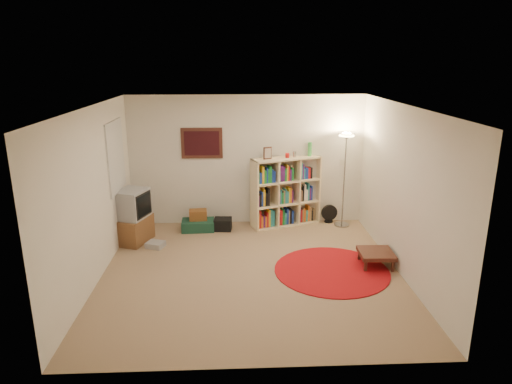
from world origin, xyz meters
TOP-DOWN VIEW (x-y plane):
  - room at (-0.05, 0.05)m, footprint 4.54×4.54m
  - bookshelf at (0.72, 2.07)m, footprint 1.39×0.82m
  - floor_lamp at (1.84, 1.95)m, footprint 0.42×0.42m
  - floor_fan at (1.63, 2.14)m, footprint 0.32×0.20m
  - tv_stand at (-2.03, 1.31)m, footprint 0.65×0.77m
  - dvd_box at (-1.62, 1.04)m, footprint 0.35×0.32m
  - suitcase at (-0.94, 1.83)m, footprint 0.62×0.42m
  - wicker_basket at (-0.94, 1.88)m, footprint 0.35×0.26m
  - duffel_bag at (-0.47, 1.82)m, footprint 0.34×0.29m
  - paper_towel at (0.30, 2.24)m, footprint 0.16×0.16m
  - red_rug at (1.24, -0.02)m, footprint 1.76×1.76m
  - side_table at (1.96, 0.14)m, footprint 0.54×0.54m

SIDE VIEW (x-z plane):
  - red_rug at x=1.24m, z-range 0.00..0.02m
  - dvd_box at x=-1.62m, z-range 0.00..0.10m
  - suitcase at x=-0.94m, z-range 0.00..0.20m
  - duffel_bag at x=-0.47m, z-range 0.00..0.23m
  - paper_towel at x=0.30m, z-range 0.00..0.26m
  - floor_fan at x=1.63m, z-range 0.00..0.36m
  - side_table at x=1.96m, z-range 0.08..0.32m
  - wicker_basket at x=-0.94m, z-range 0.20..0.38m
  - tv_stand at x=-2.03m, z-range -0.02..0.94m
  - bookshelf at x=0.72m, z-range -0.15..1.45m
  - room at x=-0.05m, z-range -0.01..2.53m
  - floor_lamp at x=1.84m, z-range 0.60..2.44m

